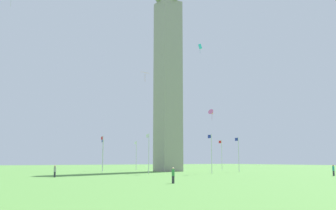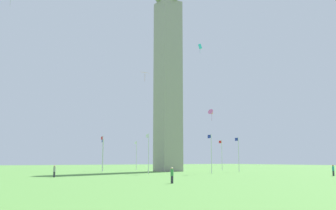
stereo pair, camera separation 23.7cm
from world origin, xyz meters
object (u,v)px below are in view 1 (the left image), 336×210
(flagpole_n, at_px, (136,154))
(flagpole_nw, at_px, (181,154))
(flagpole_ne, at_px, (103,153))
(flagpole_sw, at_px, (238,153))
(flagpole_w, at_px, (222,154))
(person_gray_shirt, at_px, (55,171))
(kite_cyan_box, at_px, (200,46))
(kite_pink_delta, at_px, (212,113))
(person_green_shirt, at_px, (173,175))
(obelisk_monument, at_px, (168,73))
(kite_orange_diamond, at_px, (145,73))
(person_teal_shirt, at_px, (333,170))
(flagpole_se, at_px, (149,151))
(flagpole_e, at_px, (103,152))
(flagpole_s, at_px, (211,152))

(flagpole_n, bearing_deg, flagpole_nw, -112.50)
(flagpole_ne, xyz_separation_m, flagpole_sw, (-22.19, -22.19, 0.00))
(flagpole_w, distance_m, person_gray_shirt, 48.40)
(kite_cyan_box, distance_m, kite_pink_delta, 19.92)
(person_green_shirt, relative_size, kite_cyan_box, 0.81)
(obelisk_monument, relative_size, flagpole_sw, 6.06)
(flagpole_n, height_order, kite_orange_diamond, kite_orange_diamond)
(person_teal_shirt, bearing_deg, flagpole_w, -50.27)
(flagpole_se, relative_size, flagpole_sw, 1.00)
(person_green_shirt, xyz_separation_m, person_gray_shirt, (21.24, 6.88, 0.02))
(person_green_shirt, distance_m, kite_orange_diamond, 39.75)
(flagpole_sw, relative_size, person_gray_shirt, 4.21)
(flagpole_nw, bearing_deg, flagpole_e, 112.50)
(kite_pink_delta, bearing_deg, person_teal_shirt, -149.36)
(person_green_shirt, bearing_deg, kite_orange_diamond, 3.10)
(flagpole_nw, xyz_separation_m, person_teal_shirt, (-46.01, 1.77, -3.23))
(kite_orange_diamond, bearing_deg, flagpole_sw, -104.48)
(flagpole_ne, xyz_separation_m, flagpole_s, (-26.79, -11.10, 0.00))
(person_green_shirt, distance_m, person_teal_shirt, 32.26)
(flagpole_w, bearing_deg, person_gray_shirt, 109.98)
(obelisk_monument, bearing_deg, kite_orange_diamond, 122.22)
(flagpole_ne, xyz_separation_m, flagpole_nw, (-0.00, -22.19, 0.00))
(flagpole_ne, xyz_separation_m, person_gray_shirt, (-27.60, 18.60, -3.23))
(flagpole_se, distance_m, person_teal_shirt, 31.54)
(obelisk_monument, height_order, flagpole_w, obelisk_monument)
(flagpole_sw, relative_size, person_teal_shirt, 4.20)
(flagpole_e, relative_size, flagpole_s, 1.00)
(flagpole_nw, distance_m, kite_pink_delta, 31.79)
(flagpole_n, bearing_deg, flagpole_w, -135.00)
(flagpole_e, xyz_separation_m, kite_pink_delta, (-17.39, -14.64, 7.19))
(obelisk_monument, height_order, kite_pink_delta, obelisk_monument)
(flagpole_e, distance_m, flagpole_s, 22.19)
(flagpole_ne, bearing_deg, flagpole_w, -112.50)
(person_teal_shirt, bearing_deg, flagpole_n, -29.49)
(obelisk_monument, xyz_separation_m, flagpole_ne, (11.16, 11.10, -18.50))
(flagpole_w, distance_m, kite_pink_delta, 25.19)
(flagpole_e, bearing_deg, flagpole_w, -90.00)
(flagpole_s, height_order, person_green_shirt, flagpole_s)
(flagpole_ne, height_order, flagpole_s, same)
(obelisk_monument, relative_size, kite_pink_delta, 20.78)
(kite_orange_diamond, bearing_deg, person_green_shirt, 156.87)
(flagpole_w, height_order, flagpole_nw, same)
(flagpole_e, bearing_deg, kite_cyan_box, -110.43)
(flagpole_nw, distance_m, kite_orange_diamond, 31.01)
(person_green_shirt, bearing_deg, kite_cyan_box, -15.11)
(obelisk_monument, height_order, flagpole_sw, obelisk_monument)
(flagpole_se, height_order, kite_cyan_box, kite_cyan_box)
(flagpole_ne, relative_size, flagpole_e, 1.00)
(flagpole_w, bearing_deg, person_teal_shirt, 169.66)
(person_teal_shirt, bearing_deg, person_gray_shirt, 24.81)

